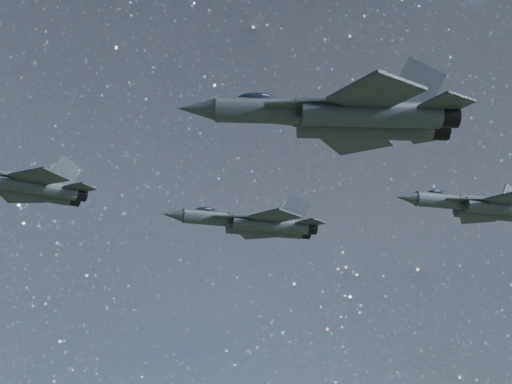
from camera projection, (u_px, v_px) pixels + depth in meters
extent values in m
cube|color=#2E3339|center=(28.00, 184.00, 73.88)|extent=(7.89, 3.79, 1.24)
cylinder|color=#2E3339|center=(34.00, 186.00, 73.16)|extent=(8.09, 3.91, 1.49)
cylinder|color=#2E3339|center=(28.00, 192.00, 74.71)|extent=(8.09, 3.91, 1.49)
cylinder|color=black|center=(80.00, 194.00, 75.33)|extent=(1.61, 1.69, 1.38)
cylinder|color=black|center=(73.00, 199.00, 76.88)|extent=(1.61, 1.69, 1.38)
cube|color=#2E3339|center=(40.00, 177.00, 71.27)|extent=(5.48, 5.42, 0.19)
cube|color=#2E3339|center=(20.00, 196.00, 76.54)|extent=(4.51, 4.86, 0.19)
cube|color=#2E3339|center=(80.00, 188.00, 74.20)|extent=(3.24, 3.23, 0.14)
cube|color=#2E3339|center=(65.00, 200.00, 77.76)|extent=(2.64, 2.79, 0.14)
cube|color=#2E3339|center=(65.00, 172.00, 74.91)|extent=(3.27, 0.92, 3.40)
cube|color=#2E3339|center=(57.00, 179.00, 76.84)|extent=(3.12, 1.43, 3.40)
cylinder|color=#2E3339|center=(217.00, 218.00, 88.49)|extent=(7.92, 2.11, 1.65)
cone|color=#2E3339|center=(173.00, 215.00, 87.11)|extent=(2.62, 1.63, 1.48)
ellipsoid|color=black|center=(206.00, 211.00, 88.40)|extent=(2.58, 1.26, 0.82)
cube|color=#2E3339|center=(264.00, 223.00, 89.97)|extent=(8.76, 2.09, 1.38)
cylinder|color=#2E3339|center=(270.00, 225.00, 88.97)|extent=(8.97, 2.17, 1.65)
cylinder|color=#2E3339|center=(264.00, 229.00, 90.90)|extent=(8.97, 2.17, 1.65)
cylinder|color=black|center=(310.00, 228.00, 90.29)|extent=(1.46, 1.60, 1.52)
cylinder|color=black|center=(304.00, 232.00, 92.22)|extent=(1.46, 1.60, 1.52)
cube|color=#2E3339|center=(237.00, 217.00, 87.67)|extent=(5.61, 1.89, 0.13)
cube|color=#2E3339|center=(230.00, 224.00, 90.27)|extent=(5.62, 2.49, 0.13)
cube|color=#2E3339|center=(275.00, 217.00, 86.67)|extent=(5.91, 6.04, 0.21)
cube|color=#2E3339|center=(256.00, 233.00, 93.22)|extent=(5.71, 5.92, 0.21)
cube|color=#2E3339|center=(311.00, 223.00, 88.99)|extent=(3.49, 3.55, 0.16)
cube|color=#2E3339|center=(297.00, 233.00, 93.42)|extent=(3.36, 3.46, 0.16)
cube|color=#2E3339|center=(296.00, 209.00, 90.19)|extent=(3.68, 0.53, 3.77)
cube|color=#2E3339|center=(288.00, 215.00, 92.60)|extent=(3.67, 0.68, 3.77)
cylinder|color=#2E3339|center=(276.00, 111.00, 47.31)|extent=(7.53, 2.78, 1.55)
cone|color=#2E3339|center=(197.00, 109.00, 47.03)|extent=(2.59, 1.78, 1.39)
ellipsoid|color=black|center=(257.00, 99.00, 47.47)|extent=(2.51, 1.43, 0.77)
cube|color=#2E3339|center=(361.00, 114.00, 47.59)|extent=(8.30, 2.86, 1.29)
cylinder|color=#2E3339|center=(371.00, 114.00, 46.52)|extent=(8.51, 2.95, 1.55)
cylinder|color=#2E3339|center=(365.00, 127.00, 48.41)|extent=(8.51, 2.95, 1.55)
cylinder|color=black|center=(447.00, 116.00, 46.79)|extent=(1.52, 1.63, 1.43)
cylinder|color=black|center=(438.00, 129.00, 48.68)|extent=(1.52, 1.63, 1.43)
cube|color=#2E3339|center=(309.00, 104.00, 46.10)|extent=(5.23, 2.86, 0.12)
cube|color=#2E3339|center=(303.00, 122.00, 48.65)|extent=(5.20, 1.21, 0.12)
cube|color=#2E3339|center=(376.00, 94.00, 44.31)|extent=(5.12, 5.40, 0.20)
cube|color=#2E3339|center=(355.00, 139.00, 50.73)|extent=(5.68, 5.72, 0.20)
cube|color=#2E3339|center=(447.00, 104.00, 45.60)|extent=(3.01, 3.13, 0.15)
cube|color=#2E3339|center=(426.00, 134.00, 49.94)|extent=(3.35, 3.38, 0.15)
cube|color=#2E3339|center=(418.00, 85.00, 47.05)|extent=(3.39, 1.02, 3.55)
cube|color=#2E3339|center=(408.00, 102.00, 49.41)|extent=(3.47, 0.59, 3.55)
cylinder|color=#2E3339|center=(449.00, 201.00, 70.27)|extent=(6.42, 1.57, 1.34)
cone|color=#2E3339|center=(406.00, 198.00, 69.23)|extent=(2.11, 1.28, 1.21)
ellipsoid|color=black|center=(438.00, 194.00, 70.21)|extent=(2.08, 0.98, 0.66)
cube|color=#2E3339|center=(493.00, 206.00, 71.37)|extent=(7.10, 1.54, 1.12)
cylinder|color=#2E3339|center=(502.00, 207.00, 70.55)|extent=(7.28, 1.60, 1.34)
cylinder|color=#2E3339|center=(492.00, 213.00, 72.13)|extent=(7.28, 1.60, 1.34)
cube|color=#2E3339|center=(471.00, 200.00, 69.56)|extent=(4.57, 1.63, 0.10)
cube|color=#2E3339|center=(458.00, 207.00, 71.69)|extent=(4.58, 1.93, 0.10)
cube|color=#2E3339|center=(478.00, 217.00, 74.03)|extent=(4.68, 4.84, 0.17)
cube|color=#2E3339|center=(512.00, 199.00, 73.46)|extent=(2.99, 0.49, 3.07)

